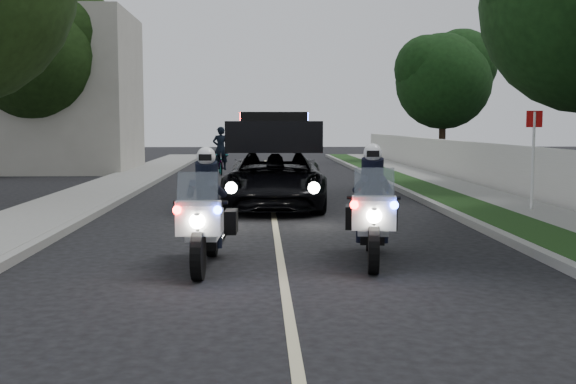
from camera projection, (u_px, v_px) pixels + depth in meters
name	position (u px, v px, depth m)	size (l,w,h in m)	color
ground	(298.00, 379.00, 5.77)	(120.00, 120.00, 0.00)	black
curb_right	(453.00, 214.00, 15.88)	(0.20, 60.00, 0.15)	gray
grass_verge	(483.00, 213.00, 15.91)	(1.20, 60.00, 0.16)	#193814
sidewalk_right	(539.00, 213.00, 15.96)	(1.40, 60.00, 0.16)	gray
curb_left	(91.00, 216.00, 15.55)	(0.20, 60.00, 0.15)	gray
sidewalk_left	(41.00, 216.00, 15.50)	(2.00, 60.00, 0.16)	gray
building_far	(42.00, 93.00, 30.89)	(8.00, 6.00, 7.00)	#A8A396
lane_marking	(274.00, 218.00, 15.72)	(0.12, 50.00, 0.01)	#BFB78C
police_moto_left	(206.00, 267.00, 10.31)	(0.73, 2.10, 1.78)	silver
police_moto_right	(372.00, 261.00, 10.74)	(0.75, 2.14, 1.82)	silver
police_suv	(275.00, 207.00, 17.79)	(2.45, 5.30, 2.58)	black
bicycle	(221.00, 175.00, 29.29)	(0.58, 1.66, 0.87)	black
cyclist	(221.00, 175.00, 29.29)	(0.65, 0.44, 1.82)	black
sign_post	(531.00, 215.00, 16.19)	(0.39, 0.39, 2.50)	red
tree_right_e	(442.00, 163.00, 37.69)	(5.14, 5.14, 8.57)	black
tree_left_far	(44.00, 174.00, 29.53)	(5.65, 5.65, 9.42)	black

